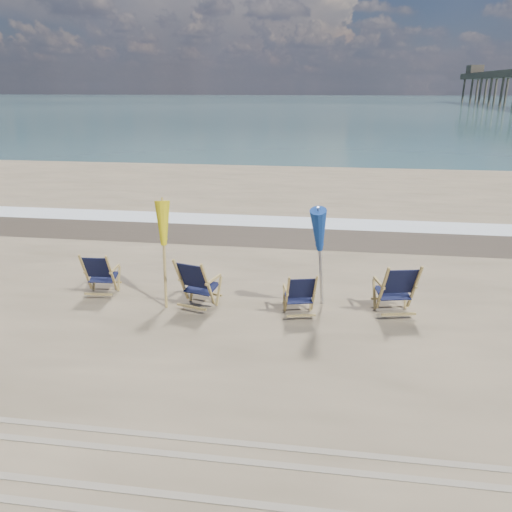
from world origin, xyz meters
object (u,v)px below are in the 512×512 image
Objects in this scene: beach_chair_2 at (314,295)px; beach_chair_1 at (208,287)px; beach_chair_3 at (414,290)px; umbrella_yellow at (163,229)px; umbrella_blue at (322,227)px; beach_chair_0 at (112,275)px.

beach_chair_1 is at bearing -11.53° from beach_chair_2.
beach_chair_1 reaches higher than beach_chair_2.
beach_chair_2 is 0.83× the size of beach_chair_3.
beach_chair_1 is 3.85m from beach_chair_3.
umbrella_yellow is (-4.74, -0.10, 0.99)m from beach_chair_3.
umbrella_yellow is at bearing -11.60° from beach_chair_3.
beach_chair_2 is 0.41× the size of umbrella_blue.
beach_chair_3 is (1.83, 0.31, 0.09)m from beach_chair_2.
umbrella_yellow is (-2.91, 0.20, 1.09)m from beach_chair_2.
beach_chair_3 is 0.53× the size of umbrella_yellow.
umbrella_yellow is at bearing -17.69° from beach_chair_2.
beach_chair_1 is 2.00m from beach_chair_2.
beach_chair_2 is (4.10, -0.37, -0.03)m from beach_chair_0.
beach_chair_1 is at bearing -16.96° from umbrella_yellow.
beach_chair_0 is at bearing 4.00° from beach_chair_1.
beach_chair_3 is at bearing 0.65° from umbrella_blue.
umbrella_blue is (-1.75, -0.02, 1.13)m from beach_chair_3.
beach_chair_3 is at bearing -158.53° from beach_chair_1.
beach_chair_1 is at bearing 164.58° from beach_chair_0.
beach_chair_0 is 5.94m from beach_chair_3.
beach_chair_2 is at bearing 171.28° from beach_chair_0.
beach_chair_3 is 2.08m from umbrella_blue.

